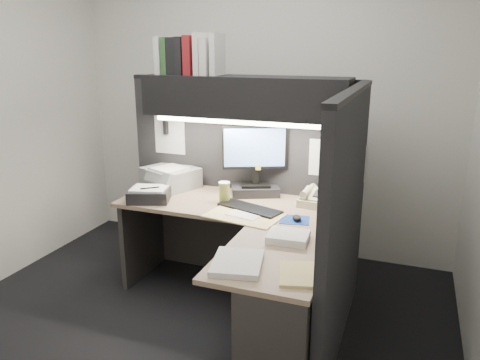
# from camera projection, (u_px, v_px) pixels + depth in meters

# --- Properties ---
(floor) EXTENTS (3.50, 3.50, 0.00)m
(floor) POSITION_uv_depth(u_px,v_px,m) (190.00, 325.00, 3.24)
(floor) COLOR black
(floor) RESTS_ON ground
(wall_back) EXTENTS (3.50, 0.04, 2.70)m
(wall_back) POSITION_uv_depth(u_px,v_px,m) (260.00, 105.00, 4.21)
(wall_back) COLOR silver
(wall_back) RESTS_ON floor
(partition_back) EXTENTS (1.90, 0.06, 1.60)m
(partition_back) POSITION_uv_depth(u_px,v_px,m) (241.00, 180.00, 3.84)
(partition_back) COLOR black
(partition_back) RESTS_ON floor
(partition_right) EXTENTS (0.06, 1.50, 1.60)m
(partition_right) POSITION_uv_depth(u_px,v_px,m) (344.00, 227.00, 2.85)
(partition_right) COLOR black
(partition_right) RESTS_ON floor
(desk) EXTENTS (1.70, 1.53, 0.73)m
(desk) POSITION_uv_depth(u_px,v_px,m) (248.00, 278.00, 2.97)
(desk) COLOR #91755C
(desk) RESTS_ON floor
(overhead_shelf) EXTENTS (1.55, 0.34, 0.30)m
(overhead_shelf) POSITION_uv_depth(u_px,v_px,m) (245.00, 97.00, 3.46)
(overhead_shelf) COLOR black
(overhead_shelf) RESTS_ON partition_back
(task_light_tube) EXTENTS (1.32, 0.04, 0.04)m
(task_light_tube) POSITION_uv_depth(u_px,v_px,m) (238.00, 122.00, 3.38)
(task_light_tube) COLOR white
(task_light_tube) RESTS_ON overhead_shelf
(monitor) EXTENTS (0.48, 0.35, 0.55)m
(monitor) POSITION_uv_depth(u_px,v_px,m) (255.00, 168.00, 3.63)
(monitor) COLOR black
(monitor) RESTS_ON desk
(keyboard) EXTENTS (0.50, 0.30, 0.02)m
(keyboard) POSITION_uv_depth(u_px,v_px,m) (250.00, 209.00, 3.34)
(keyboard) COLOR black
(keyboard) RESTS_ON desk
(mousepad) EXTENTS (0.23, 0.21, 0.00)m
(mousepad) POSITION_uv_depth(u_px,v_px,m) (295.00, 220.00, 3.15)
(mousepad) COLOR navy
(mousepad) RESTS_ON desk
(mouse) EXTENTS (0.09, 0.11, 0.03)m
(mouse) POSITION_uv_depth(u_px,v_px,m) (297.00, 218.00, 3.14)
(mouse) COLOR black
(mouse) RESTS_ON mousepad
(telephone) EXTENTS (0.26, 0.27, 0.09)m
(telephone) POSITION_uv_depth(u_px,v_px,m) (317.00, 199.00, 3.44)
(telephone) COLOR #BDB691
(telephone) RESTS_ON desk
(coffee_cup) EXTENTS (0.09, 0.09, 0.15)m
(coffee_cup) POSITION_uv_depth(u_px,v_px,m) (224.00, 193.00, 3.48)
(coffee_cup) COLOR #B3A447
(coffee_cup) RESTS_ON desk
(printer) EXTENTS (0.51, 0.47, 0.16)m
(printer) POSITION_uv_depth(u_px,v_px,m) (171.00, 177.00, 3.88)
(printer) COLOR gray
(printer) RESTS_ON desk
(notebook_stack) EXTENTS (0.37, 0.34, 0.09)m
(notebook_stack) POSITION_uv_depth(u_px,v_px,m) (149.00, 195.00, 3.54)
(notebook_stack) COLOR black
(notebook_stack) RESTS_ON desk
(open_folder) EXTENTS (0.55, 0.40, 0.01)m
(open_folder) POSITION_uv_depth(u_px,v_px,m) (244.00, 215.00, 3.23)
(open_folder) COLOR #E1CA7E
(open_folder) RESTS_ON desk
(paper_stack_a) EXTENTS (0.25, 0.22, 0.05)m
(paper_stack_a) POSITION_uv_depth(u_px,v_px,m) (288.00, 237.00, 2.82)
(paper_stack_a) COLOR white
(paper_stack_a) RESTS_ON desk
(paper_stack_b) EXTENTS (0.32, 0.37, 0.03)m
(paper_stack_b) POSITION_uv_depth(u_px,v_px,m) (237.00, 263.00, 2.50)
(paper_stack_b) COLOR white
(paper_stack_b) RESTS_ON desk
(manila_stack) EXTENTS (0.28, 0.32, 0.02)m
(manila_stack) POSITION_uv_depth(u_px,v_px,m) (300.00, 274.00, 2.39)
(manila_stack) COLOR #E1CA7E
(manila_stack) RESTS_ON desk
(binder_row) EXTENTS (0.50, 0.25, 0.30)m
(binder_row) POSITION_uv_depth(u_px,v_px,m) (189.00, 56.00, 3.53)
(binder_row) COLOR silver
(binder_row) RESTS_ON overhead_shelf
(pinned_papers) EXTENTS (1.76, 1.31, 0.51)m
(pinned_papers) POSITION_uv_depth(u_px,v_px,m) (275.00, 164.00, 3.31)
(pinned_papers) COLOR white
(pinned_papers) RESTS_ON partition_back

